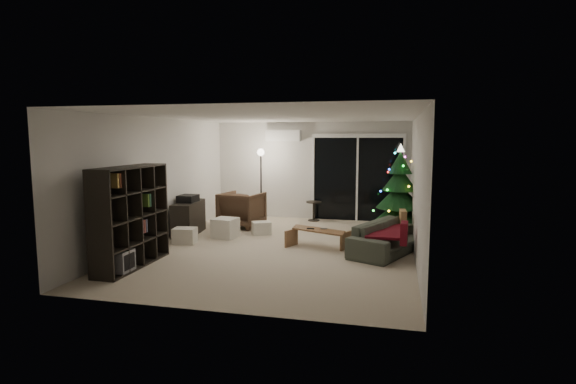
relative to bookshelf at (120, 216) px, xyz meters
name	(u,v)px	position (x,y,z in m)	size (l,w,h in m)	color
room	(316,188)	(2.71, 3.24, 0.19)	(6.50, 7.51, 2.60)	beige
bookshelf	(120,216)	(0.00, 0.00, 0.00)	(0.42, 1.65, 1.65)	black
media_cabinet	(189,218)	(0.00, 2.50, -0.47)	(0.43, 1.14, 0.71)	black
stereo	(188,198)	(0.00, 2.50, -0.04)	(0.36, 0.43, 0.15)	black
armchair	(242,209)	(0.87, 3.53, -0.41)	(0.89, 0.92, 0.83)	brown
ottoman	(225,228)	(0.92, 2.35, -0.62)	(0.46, 0.46, 0.42)	beige
cardboard_box_a	(185,236)	(0.32, 1.67, -0.67)	(0.44, 0.33, 0.31)	silver
cardboard_box_b	(261,228)	(1.56, 2.84, -0.69)	(0.40, 0.30, 0.28)	silver
side_table	(314,211)	(2.39, 4.69, -0.58)	(0.40, 0.40, 0.49)	black
floor_lamp	(261,187)	(1.12, 4.28, 0.06)	(0.28, 0.28, 1.77)	black
sofa	(389,237)	(4.30, 1.90, -0.54)	(1.93, 0.75, 0.56)	#30352A
sofa_throw	(384,230)	(4.20, 1.90, -0.42)	(0.60, 1.39, 0.05)	#580810
cushion_a	(403,219)	(4.55, 2.55, -0.32)	(0.11, 0.37, 0.37)	#A2794A
cushion_b	(404,233)	(4.55, 1.25, -0.32)	(0.11, 0.37, 0.37)	#580810
coffee_table	(318,238)	(2.97, 1.95, -0.65)	(1.12, 0.39, 0.36)	brown
remote_a	(311,229)	(2.82, 1.95, -0.46)	(0.14, 0.04, 0.02)	black
remote_b	(324,229)	(3.07, 2.00, -0.46)	(0.13, 0.04, 0.02)	slate
christmas_tree	(399,190)	(4.48, 3.46, 0.16)	(1.22, 1.22, 1.97)	#173E19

